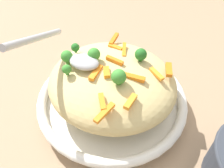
# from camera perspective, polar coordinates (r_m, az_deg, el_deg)

# --- Properties ---
(ground_plane) EXTENTS (2.40, 2.40, 0.00)m
(ground_plane) POSITION_cam_1_polar(r_m,az_deg,el_deg) (0.50, 0.00, -5.82)
(ground_plane) COLOR #9E7F60
(serving_bowl) EXTENTS (0.31, 0.31, 0.04)m
(serving_bowl) POSITION_cam_1_polar(r_m,az_deg,el_deg) (0.48, 0.00, -4.10)
(serving_bowl) COLOR white
(serving_bowl) RESTS_ON ground_plane
(pasta_mound) EXTENTS (0.25, 0.23, 0.09)m
(pasta_mound) POSITION_cam_1_polar(r_m,az_deg,el_deg) (0.44, 0.00, 0.48)
(pasta_mound) COLOR #D1BA7A
(pasta_mound) RESTS_ON serving_bowl
(carrot_piece_0) EXTENTS (0.03, 0.01, 0.01)m
(carrot_piece_0) POSITION_cam_1_polar(r_m,az_deg,el_deg) (0.46, 0.86, 9.24)
(carrot_piece_0) COLOR orange
(carrot_piece_0) RESTS_ON pasta_mound
(carrot_piece_1) EXTENTS (0.04, 0.01, 0.01)m
(carrot_piece_1) POSITION_cam_1_polar(r_m,az_deg,el_deg) (0.42, 0.26, 6.08)
(carrot_piece_1) COLOR orange
(carrot_piece_1) RESTS_ON pasta_mound
(carrot_piece_2) EXTENTS (0.03, 0.03, 0.01)m
(carrot_piece_2) POSITION_cam_1_polar(r_m,az_deg,el_deg) (0.41, 11.13, 2.55)
(carrot_piece_2) COLOR orange
(carrot_piece_2) RESTS_ON pasta_mound
(carrot_piece_3) EXTENTS (0.02, 0.04, 0.01)m
(carrot_piece_3) POSITION_cam_1_polar(r_m,az_deg,el_deg) (0.45, 3.52, 8.48)
(carrot_piece_3) COLOR orange
(carrot_piece_3) RESTS_ON pasta_mound
(carrot_piece_4) EXTENTS (0.02, 0.03, 0.01)m
(carrot_piece_4) POSITION_cam_1_polar(r_m,az_deg,el_deg) (0.39, -1.02, 2.83)
(carrot_piece_4) COLOR orange
(carrot_piece_4) RESTS_ON pasta_mound
(carrot_piece_5) EXTENTS (0.04, 0.01, 0.01)m
(carrot_piece_5) POSITION_cam_1_polar(r_m,az_deg,el_deg) (0.39, 5.62, 1.60)
(carrot_piece_5) COLOR orange
(carrot_piece_5) RESTS_ON pasta_mound
(carrot_piece_6) EXTENTS (0.03, 0.03, 0.01)m
(carrot_piece_6) POSITION_cam_1_polar(r_m,az_deg,el_deg) (0.35, -2.49, -4.55)
(carrot_piece_6) COLOR orange
(carrot_piece_6) RESTS_ON pasta_mound
(carrot_piece_7) EXTENTS (0.02, 0.04, 0.01)m
(carrot_piece_7) POSITION_cam_1_polar(r_m,az_deg,el_deg) (0.42, 14.10, 3.53)
(carrot_piece_7) COLOR orange
(carrot_piece_7) RESTS_ON pasta_mound
(carrot_piece_8) EXTENTS (0.01, 0.03, 0.01)m
(carrot_piece_8) POSITION_cam_1_polar(r_m,az_deg,el_deg) (0.36, 4.66, -4.42)
(carrot_piece_8) COLOR orange
(carrot_piece_8) RESTS_ON pasta_mound
(carrot_piece_9) EXTENTS (0.01, 0.04, 0.01)m
(carrot_piece_9) POSITION_cam_1_polar(r_m,az_deg,el_deg) (0.40, -4.13, 2.88)
(carrot_piece_9) COLOR orange
(carrot_piece_9) RESTS_ON pasta_mound
(carrot_piece_10) EXTENTS (0.01, 0.04, 0.01)m
(carrot_piece_10) POSITION_cam_1_polar(r_m,az_deg,el_deg) (0.48, 0.47, 11.22)
(carrot_piece_10) COLOR orange
(carrot_piece_10) RESTS_ON pasta_mound
(carrot_piece_11) EXTENTS (0.02, 0.04, 0.01)m
(carrot_piece_11) POSITION_cam_1_polar(r_m,az_deg,el_deg) (0.34, -1.91, -7.19)
(carrot_piece_11) COLOR orange
(carrot_piece_11) RESTS_ON pasta_mound
(broccoli_floret_0) EXTENTS (0.02, 0.02, 0.02)m
(broccoli_floret_0) POSITION_cam_1_polar(r_m,az_deg,el_deg) (0.45, -9.21, 9.05)
(broccoli_floret_0) COLOR #205B1C
(broccoli_floret_0) RESTS_ON pasta_mound
(broccoli_floret_1) EXTENTS (0.02, 0.02, 0.03)m
(broccoli_floret_1) POSITION_cam_1_polar(r_m,az_deg,el_deg) (0.42, 7.26, 7.36)
(broccoli_floret_1) COLOR #205B1C
(broccoli_floret_1) RESTS_ON pasta_mound
(broccoli_floret_2) EXTENTS (0.02, 0.02, 0.03)m
(broccoli_floret_2) POSITION_cam_1_polar(r_m,az_deg,el_deg) (0.42, -11.30, 6.79)
(broccoli_floret_2) COLOR #377928
(broccoli_floret_2) RESTS_ON pasta_mound
(broccoli_floret_3) EXTENTS (0.03, 0.03, 0.03)m
(broccoli_floret_3) POSITION_cam_1_polar(r_m,az_deg,el_deg) (0.37, 1.71, 1.81)
(broccoli_floret_3) COLOR #377928
(broccoli_floret_3) RESTS_ON pasta_mound
(broccoli_floret_4) EXTENTS (0.02, 0.02, 0.03)m
(broccoli_floret_4) POSITION_cam_1_polar(r_m,az_deg,el_deg) (0.41, -4.76, 7.21)
(broccoli_floret_4) COLOR #377928
(broccoli_floret_4) RESTS_ON pasta_mound
(broccoli_floret_5) EXTENTS (0.02, 0.02, 0.02)m
(broccoli_floret_5) POSITION_cam_1_polar(r_m,az_deg,el_deg) (0.40, -11.34, 3.63)
(broccoli_floret_5) COLOR #377928
(broccoli_floret_5) RESTS_ON pasta_mound
(serving_spoon) EXTENTS (0.13, 0.17, 0.09)m
(serving_spoon) POSITION_cam_1_polar(r_m,az_deg,el_deg) (0.41, -11.56, 7.73)
(serving_spoon) COLOR #B7B7BC
(serving_spoon) RESTS_ON pasta_mound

